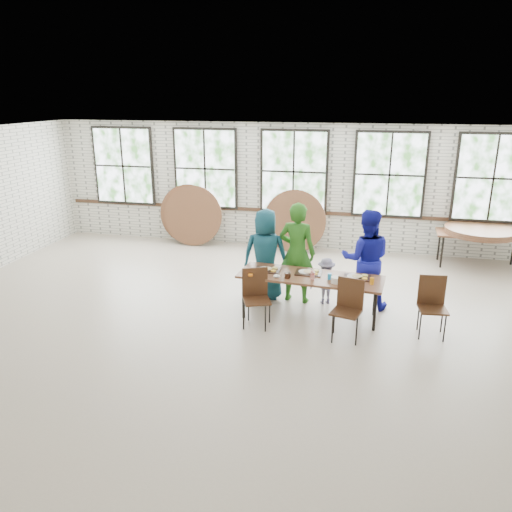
{
  "coord_description": "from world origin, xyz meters",
  "views": [
    {
      "loc": [
        1.76,
        -7.33,
        3.64
      ],
      "look_at": [
        0.0,
        0.4,
        1.05
      ],
      "focal_mm": 35.0,
      "sensor_mm": 36.0,
      "label": 1
    }
  ],
  "objects_px": {
    "dining_table": "(310,279)",
    "chair_near_right": "(348,304)",
    "chair_near_left": "(256,292)",
    "storage_table": "(480,236)"
  },
  "relations": [
    {
      "from": "dining_table",
      "to": "chair_near_left",
      "type": "relative_size",
      "value": 2.59
    },
    {
      "from": "chair_near_right",
      "to": "chair_near_left",
      "type": "bearing_deg",
      "value": -170.57
    },
    {
      "from": "chair_near_left",
      "to": "chair_near_right",
      "type": "distance_m",
      "value": 1.5
    },
    {
      "from": "dining_table",
      "to": "chair_near_right",
      "type": "xyz_separation_m",
      "value": [
        0.66,
        -0.61,
        -0.13
      ]
    },
    {
      "from": "dining_table",
      "to": "chair_near_right",
      "type": "distance_m",
      "value": 0.91
    },
    {
      "from": "chair_near_left",
      "to": "storage_table",
      "type": "relative_size",
      "value": 0.52
    },
    {
      "from": "chair_near_left",
      "to": "chair_near_right",
      "type": "xyz_separation_m",
      "value": [
        1.49,
        -0.14,
        0.0
      ]
    },
    {
      "from": "dining_table",
      "to": "storage_table",
      "type": "distance_m",
      "value": 4.75
    },
    {
      "from": "chair_near_right",
      "to": "storage_table",
      "type": "relative_size",
      "value": 0.52
    },
    {
      "from": "storage_table",
      "to": "dining_table",
      "type": "bearing_deg",
      "value": -131.55
    }
  ]
}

